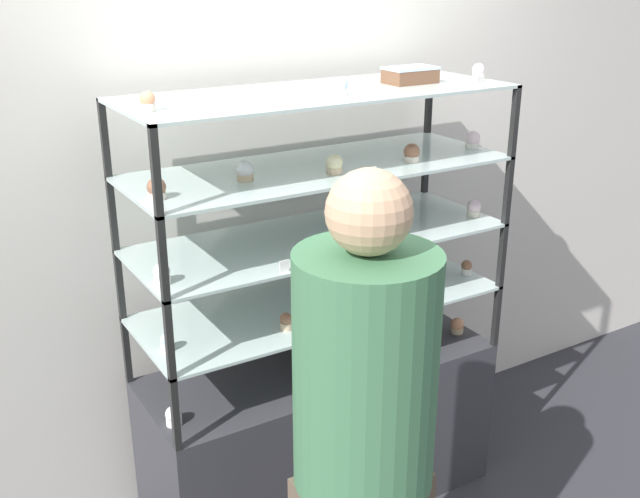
{
  "coord_description": "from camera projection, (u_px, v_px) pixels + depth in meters",
  "views": [
    {
      "loc": [
        -1.42,
        -2.34,
        2.23
      ],
      "look_at": [
        0.0,
        0.0,
        1.19
      ],
      "focal_mm": 42.0,
      "sensor_mm": 36.0,
      "label": 1
    }
  ],
  "objects": [
    {
      "name": "display_base",
      "position": [
        320.0,
        432.0,
        3.23
      ],
      "size": [
        1.47,
        0.55,
        0.68
      ],
      "color": "#333338",
      "rests_on": "ground_plane"
    },
    {
      "name": "cupcake_5",
      "position": [
        467.0,
        267.0,
        3.25
      ],
      "size": [
        0.05,
        0.05,
        0.07
      ],
      "color": "white",
      "rests_on": "display_riser_lower"
    },
    {
      "name": "cupcake_11",
      "position": [
        334.0,
        165.0,
        2.69
      ],
      "size": [
        0.06,
        0.06,
        0.07
      ],
      "color": "#CCB28C",
      "rests_on": "display_riser_upper"
    },
    {
      "name": "price_tag_0",
      "position": [
        427.0,
        361.0,
        3.07
      ],
      "size": [
        0.04,
        0.0,
        0.04
      ],
      "color": "white",
      "rests_on": "display_base"
    },
    {
      "name": "cupcake_13",
      "position": [
        473.0,
        140.0,
        3.07
      ],
      "size": [
        0.06,
        0.06,
        0.07
      ],
      "color": "white",
      "rests_on": "display_riser_upper"
    },
    {
      "name": "price_tag_3",
      "position": [
        372.0,
        173.0,
        2.63
      ],
      "size": [
        0.04,
        0.0,
        0.04
      ],
      "color": "white",
      "rests_on": "display_riser_upper"
    },
    {
      "name": "cupcake_1",
      "position": [
        457.0,
        326.0,
        3.34
      ],
      "size": [
        0.06,
        0.06,
        0.07
      ],
      "color": "#CCB28C",
      "rests_on": "display_base"
    },
    {
      "name": "display_riser_upper",
      "position": [
        320.0,
        169.0,
        2.82
      ],
      "size": [
        1.47,
        0.55,
        0.28
      ],
      "color": "black",
      "rests_on": "display_riser_middle"
    },
    {
      "name": "cupcake_0",
      "position": [
        174.0,
        416.0,
        2.67
      ],
      "size": [
        0.06,
        0.06,
        0.07
      ],
      "color": "white",
      "rests_on": "display_base"
    },
    {
      "name": "cupcake_7",
      "position": [
        337.0,
        237.0,
        2.79
      ],
      "size": [
        0.06,
        0.06,
        0.07
      ],
      "color": "#CCB28C",
      "rests_on": "display_riser_middle"
    },
    {
      "name": "cupcake_2",
      "position": [
        167.0,
        342.0,
        2.61
      ],
      "size": [
        0.05,
        0.05,
        0.07
      ],
      "color": "beige",
      "rests_on": "display_riser_lower"
    },
    {
      "name": "display_riser_top",
      "position": [
        320.0,
        95.0,
        2.72
      ],
      "size": [
        1.47,
        0.55,
        0.28
      ],
      "color": "black",
      "rests_on": "display_riser_upper"
    },
    {
      "name": "layer_cake_centerpiece",
      "position": [
        314.0,
        347.0,
        3.11
      ],
      "size": [
        0.19,
        0.19,
        0.11
      ],
      "color": "brown",
      "rests_on": "display_base"
    },
    {
      "name": "cupcake_8",
      "position": [
        474.0,
        208.0,
        3.12
      ],
      "size": [
        0.06,
        0.06,
        0.07
      ],
      "color": "beige",
      "rests_on": "display_riser_middle"
    },
    {
      "name": "cupcake_4",
      "position": [
        389.0,
        294.0,
        2.99
      ],
      "size": [
        0.05,
        0.05,
        0.07
      ],
      "color": "#CCB28C",
      "rests_on": "display_riser_lower"
    },
    {
      "name": "customer_figure",
      "position": [
        363.0,
        442.0,
        2.17
      ],
      "size": [
        0.41,
        0.41,
        1.75
      ],
      "color": "brown",
      "rests_on": "ground_plane"
    },
    {
      "name": "sheet_cake_frosted",
      "position": [
        410.0,
        75.0,
        2.88
      ],
      "size": [
        0.2,
        0.12,
        0.06
      ],
      "color": "brown",
      "rests_on": "display_riser_top"
    },
    {
      "name": "cupcake_9",
      "position": [
        157.0,
        189.0,
        2.4
      ],
      "size": [
        0.06,
        0.06,
        0.07
      ],
      "color": "beige",
      "rests_on": "display_riser_upper"
    },
    {
      "name": "cupcake_15",
      "position": [
        341.0,
        87.0,
        2.6
      ],
      "size": [
        0.05,
        0.05,
        0.06
      ],
      "color": "white",
      "rests_on": "display_riser_top"
    },
    {
      "name": "price_tag_2",
      "position": [
        284.0,
        266.0,
        2.55
      ],
      "size": [
        0.04,
        0.0,
        0.04
      ],
      "color": "white",
      "rests_on": "display_riser_middle"
    },
    {
      "name": "display_riser_middle",
      "position": [
        320.0,
        239.0,
        2.91
      ],
      "size": [
        1.47,
        0.55,
        0.28
      ],
      "color": "black",
      "rests_on": "display_riser_lower"
    },
    {
      "name": "back_wall",
      "position": [
        270.0,
        195.0,
        3.22
      ],
      "size": [
        8.0,
        0.05,
        2.6
      ],
      "color": "silver",
      "rests_on": "ground_plane"
    },
    {
      "name": "cupcake_6",
      "position": [
        162.0,
        274.0,
        2.46
      ],
      "size": [
        0.06,
        0.06,
        0.07
      ],
      "color": "white",
      "rests_on": "display_riser_middle"
    },
    {
      "name": "display_riser_lower",
      "position": [
        320.0,
        304.0,
        3.01
      ],
      "size": [
        1.47,
        0.55,
        0.28
      ],
      "color": "black",
      "rests_on": "display_base"
    },
    {
      "name": "cupcake_3",
      "position": [
        286.0,
        321.0,
        2.76
      ],
      "size": [
        0.05,
        0.05,
        0.07
      ],
      "color": "#CCB28C",
      "rests_on": "display_riser_lower"
    },
    {
      "name": "cupcake_10",
      "position": [
        245.0,
        171.0,
        2.6
      ],
      "size": [
        0.06,
        0.06,
        0.07
      ],
      "color": "#CCB28C",
      "rests_on": "display_riser_upper"
    },
    {
      "name": "cupcake_12",
      "position": [
        412.0,
        153.0,
        2.85
      ],
      "size": [
        0.06,
        0.06,
        0.07
      ],
      "color": "beige",
      "rests_on": "display_riser_upper"
    },
    {
      "name": "ground_plane",
      "position": [
        320.0,
        496.0,
        3.35
      ],
      "size": [
        20.0,
        20.0,
        0.0
      ],
      "primitive_type": "plane",
      "color": "#2D2D33"
    },
    {
      "name": "cupcake_14",
      "position": [
        148.0,
        102.0,
        2.32
      ],
      "size": [
        0.05,
        0.05,
        0.06
      ],
      "color": "beige",
      "rests_on": "display_riser_top"
    },
    {
      "name": "price_tag_4",
      "position": [
        480.0,
        82.0,
        2.76
      ],
      "size": [
        0.04,
        0.0,
        0.04
      ],
      "color": "white",
      "rests_on": "display_riser_top"
    },
    {
      "name": "cupcake_16",
      "position": [
        478.0,
        72.0,
        2.97
      ],
      "size": [
        0.05,
        0.05,
        0.06
      ],
      "color": "white",
      "rests_on": "display_riser_top"
    },
    {
      "name": "price_tag_1",
      "position": [
        402.0,
        307.0,
        2.9
      ],
      "size": [
        0.04,
        0.0,
        0.04
      ],
      "color": "white",
      "rests_on": "display_riser_lower"
    }
  ]
}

